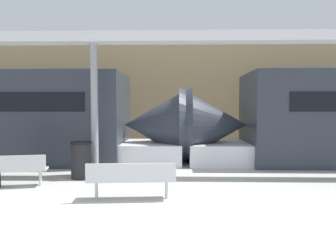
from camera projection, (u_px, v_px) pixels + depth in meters
name	position (u px, v px, depth m)	size (l,w,h in m)	color
ground_plane	(146.00, 205.00, 6.42)	(60.00, 60.00, 0.00)	#B2AFA8
station_wall	(164.00, 95.00, 15.19)	(56.00, 0.20, 5.00)	tan
bench_near	(131.00, 177.00, 6.74)	(1.86, 0.59, 0.79)	silver
bench_far	(10.00, 168.00, 7.79)	(1.73, 0.78, 0.79)	silver
trash_bin	(81.00, 160.00, 8.86)	(0.56, 0.56, 0.99)	black
support_column_near	(94.00, 109.00, 9.30)	(0.20, 0.20, 3.73)	gray
canopy_beam	(94.00, 38.00, 9.18)	(28.00, 0.60, 0.28)	silver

